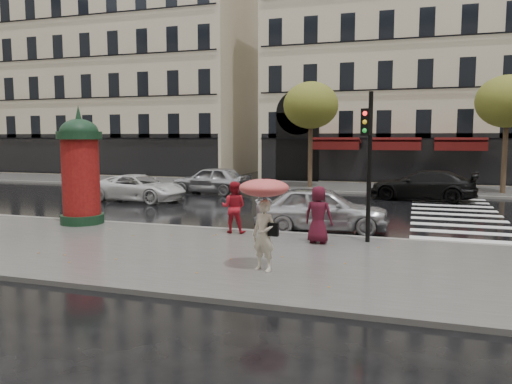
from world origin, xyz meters
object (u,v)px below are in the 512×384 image
(car_silver, at_px, (322,209))
(car_white, at_px, (139,188))
(traffic_light, at_px, (368,152))
(car_black, at_px, (423,185))
(woman_umbrella, at_px, (264,208))
(car_far_silver, at_px, (211,180))
(man_burgundy, at_px, (318,215))
(woman_red, at_px, (234,207))
(morris_column, at_px, (80,167))

(car_silver, distance_m, car_white, 11.52)
(traffic_light, xyz_separation_m, car_white, (-12.00, 7.16, -2.13))
(car_silver, height_order, car_black, car_silver)
(traffic_light, height_order, car_white, traffic_light)
(woman_umbrella, xyz_separation_m, car_far_silver, (-7.85, 15.42, -0.81))
(car_silver, distance_m, car_far_silver, 12.47)
(traffic_light, height_order, car_silver, traffic_light)
(man_burgundy, bearing_deg, woman_red, -6.47)
(woman_umbrella, relative_size, car_far_silver, 0.48)
(morris_column, relative_size, car_black, 0.80)
(woman_umbrella, height_order, car_black, woman_umbrella)
(car_silver, bearing_deg, car_white, 56.00)
(car_white, bearing_deg, car_far_silver, -22.00)
(car_silver, xyz_separation_m, car_far_silver, (-8.13, 9.46, 0.01))
(woman_red, xyz_separation_m, man_burgundy, (2.94, -0.74, 0.00))
(woman_red, distance_m, car_white, 10.40)
(car_white, height_order, car_far_silver, car_far_silver)
(man_burgundy, bearing_deg, morris_column, 2.85)
(car_white, distance_m, car_black, 14.55)
(morris_column, distance_m, car_silver, 8.75)
(car_black, bearing_deg, car_silver, -12.20)
(woman_umbrella, bearing_deg, car_far_silver, 117.00)
(traffic_light, bearing_deg, car_far_silver, 130.68)
(traffic_light, distance_m, car_black, 12.36)
(woman_red, height_order, morris_column, morris_column)
(man_burgundy, distance_m, car_silver, 2.57)
(car_silver, bearing_deg, man_burgundy, -179.09)
(traffic_light, bearing_deg, man_burgundy, -157.67)
(woman_umbrella, bearing_deg, traffic_light, 63.42)
(man_burgundy, bearing_deg, car_white, -28.27)
(woman_red, relative_size, man_burgundy, 1.00)
(woman_umbrella, height_order, car_white, woman_umbrella)
(woman_red, relative_size, car_far_silver, 0.37)
(man_burgundy, bearing_deg, traffic_light, -150.03)
(car_black, bearing_deg, traffic_light, -1.52)
(woman_red, xyz_separation_m, car_far_silver, (-5.55, 11.26, -0.18))
(car_white, distance_m, car_far_silver, 4.80)
(car_silver, bearing_deg, morris_column, 94.72)
(traffic_light, relative_size, car_black, 0.84)
(man_burgundy, relative_size, car_far_silver, 0.37)
(woman_umbrella, relative_size, woman_red, 1.32)
(car_black, relative_size, car_far_silver, 1.14)
(man_burgundy, xyz_separation_m, car_white, (-10.65, 7.71, -0.29))
(woman_red, height_order, traffic_light, traffic_light)
(woman_red, relative_size, car_white, 0.35)
(traffic_light, bearing_deg, woman_umbrella, -116.58)
(car_white, bearing_deg, car_black, -65.55)
(woman_umbrella, height_order, car_silver, woman_umbrella)
(woman_red, bearing_deg, morris_column, -5.12)
(car_far_silver, bearing_deg, woman_red, 33.10)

